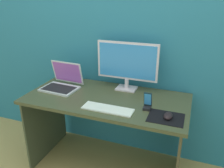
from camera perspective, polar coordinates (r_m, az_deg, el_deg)
ground_plane at (r=2.34m, az=-1.24°, el=-19.37°), size 8.00×8.00×0.00m
wall_back at (r=2.13m, az=2.31°, el=13.96°), size 6.00×0.04×2.50m
desk at (r=2.01m, az=-1.37°, el=-7.17°), size 1.36×0.66×0.72m
monitor at (r=2.03m, az=3.75°, el=5.02°), size 0.55×0.14×0.43m
laptop at (r=2.16m, az=-12.19°, el=0.23°), size 0.33×0.30×0.23m
keyboard_external at (r=1.75m, az=-1.06°, el=-6.17°), size 0.39×0.13×0.01m
mousepad at (r=1.69m, az=13.17°, el=-8.08°), size 0.25×0.20×0.00m
mouse at (r=1.67m, az=13.71°, el=-7.63°), size 0.07×0.10×0.04m
phone_in_dock at (r=1.76m, az=8.75°, el=-4.74°), size 0.06×0.06×0.14m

